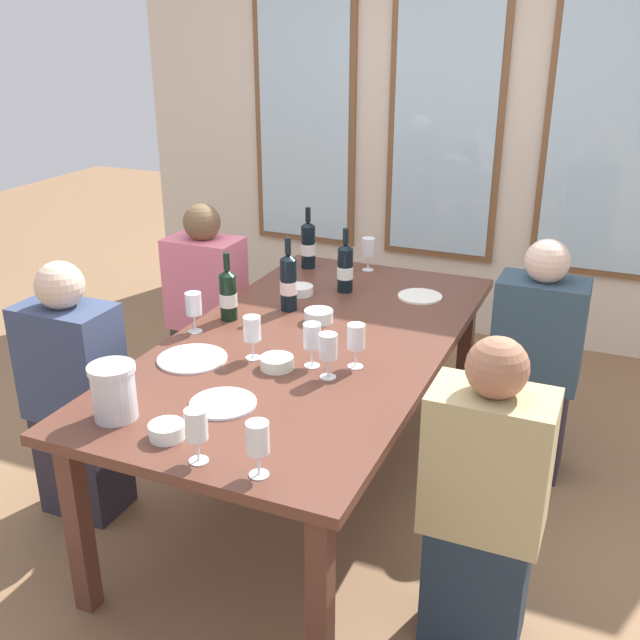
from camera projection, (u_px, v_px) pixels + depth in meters
ground_plane at (311, 490)px, 3.33m from camera, size 12.00×12.00×0.00m
back_wall_with_windows at (447, 109)px, 4.57m from camera, size 4.30×0.10×2.90m
dining_table at (311, 354)px, 3.08m from camera, size 1.10×2.11×0.74m
white_plate_0 at (223, 403)px, 2.54m from camera, size 0.23×0.23×0.01m
white_plate_1 at (420, 296)px, 3.51m from camera, size 0.21×0.21×0.01m
white_plate_2 at (192, 359)px, 2.87m from camera, size 0.27×0.27×0.01m
metal_pitcher at (114, 391)px, 2.42m from camera, size 0.16×0.16×0.19m
wine_bottle_0 at (345, 268)px, 3.55m from camera, size 0.08×0.08×0.31m
wine_bottle_1 at (308, 245)px, 3.89m from camera, size 0.08×0.08×0.32m
wine_bottle_2 at (228, 295)px, 3.22m from camera, size 0.08×0.08×0.30m
wine_bottle_3 at (288, 282)px, 3.32m from camera, size 0.08×0.08×0.34m
tasting_bowl_0 at (167, 431)px, 2.33m from camera, size 0.11×0.11×0.05m
tasting_bowl_1 at (300, 290)px, 3.54m from camera, size 0.13×0.13×0.04m
tasting_bowl_2 at (277, 363)px, 2.80m from camera, size 0.13×0.13×0.05m
tasting_bowl_3 at (319, 316)px, 3.22m from camera, size 0.13×0.13×0.05m
wine_glass_0 at (368, 249)px, 3.85m from camera, size 0.07×0.07×0.17m
wine_glass_1 at (258, 440)px, 2.10m from camera, size 0.07×0.07×0.17m
wine_glass_2 at (194, 306)px, 3.09m from camera, size 0.07×0.07×0.17m
wine_glass_3 at (196, 426)px, 2.17m from camera, size 0.07×0.07×0.17m
wine_glass_4 at (252, 330)px, 2.84m from camera, size 0.07×0.07×0.17m
wine_glass_5 at (356, 338)px, 2.77m from camera, size 0.07×0.07×0.17m
wine_glass_6 at (328, 347)px, 2.69m from camera, size 0.07×0.07×0.17m
wine_glass_7 at (312, 338)px, 2.78m from camera, size 0.07×0.07×0.17m
seated_person_0 at (76, 398)px, 3.03m from camera, size 0.38×0.24×1.11m
seated_person_1 at (483, 506)px, 2.36m from camera, size 0.38×0.24×1.11m
seated_person_2 at (207, 312)px, 3.91m from camera, size 0.38×0.24×1.11m
seated_person_3 at (535, 365)px, 3.32m from camera, size 0.38×0.24×1.11m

